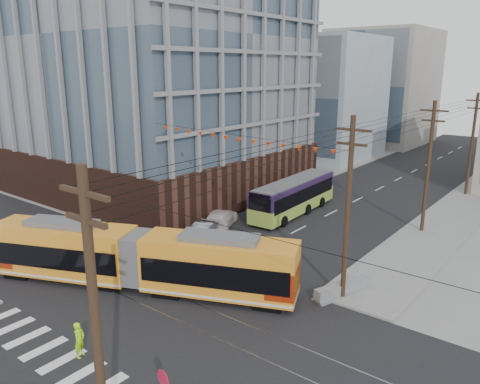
% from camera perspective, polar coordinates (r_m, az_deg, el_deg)
% --- Properties ---
extents(ground, '(160.00, 160.00, 0.00)m').
position_cam_1_polar(ground, '(27.05, -16.21, -15.68)').
color(ground, slate).
extents(office_building, '(30.00, 25.00, 28.60)m').
position_cam_1_polar(office_building, '(54.95, -11.36, 15.48)').
color(office_building, '#381E16').
rests_on(office_building, ground).
extents(bg_bldg_nw_near, '(18.00, 16.00, 18.00)m').
position_cam_1_polar(bg_bldg_nw_near, '(74.72, 8.92, 11.30)').
color(bg_bldg_nw_near, '#8C99A5').
rests_on(bg_bldg_nw_near, ground).
extents(bg_bldg_nw_far, '(16.00, 18.00, 20.00)m').
position_cam_1_polar(bg_bldg_nw_far, '(91.48, 16.93, 12.11)').
color(bg_bldg_nw_far, gray).
rests_on(bg_bldg_nw_far, ground).
extents(utility_pole_near, '(0.30, 0.30, 11.00)m').
position_cam_1_polar(utility_pole_near, '(15.30, -17.00, -17.36)').
color(utility_pole_near, black).
rests_on(utility_pole_near, ground).
extents(streetcar, '(19.45, 10.56, 3.85)m').
position_cam_1_polar(streetcar, '(30.28, -12.25, -7.92)').
color(streetcar, orange).
rests_on(streetcar, ground).
extents(city_bus, '(3.09, 12.01, 3.38)m').
position_cam_1_polar(city_bus, '(44.67, 6.57, -0.51)').
color(city_bus, '#28183A').
rests_on(city_bus, ground).
extents(parked_car_silver, '(2.58, 4.70, 1.47)m').
position_cam_1_polar(parked_car_silver, '(38.39, -4.01, -4.54)').
color(parked_car_silver, gray).
rests_on(parked_car_silver, ground).
extents(parked_car_white, '(4.13, 5.70, 1.53)m').
position_cam_1_polar(parked_car_white, '(40.90, -2.42, -3.23)').
color(parked_car_white, silver).
rests_on(parked_car_white, ground).
extents(parked_car_grey, '(3.07, 5.24, 1.37)m').
position_cam_1_polar(parked_car_grey, '(48.13, 5.24, -0.58)').
color(parked_car_grey, '#5E5F63').
rests_on(parked_car_grey, ground).
extents(pedestrian, '(0.67, 0.78, 1.81)m').
position_cam_1_polar(pedestrian, '(24.69, -19.00, -16.66)').
color(pedestrian, '#A6FA11').
rests_on(pedestrian, ground).
extents(jersey_barrier, '(2.21, 4.08, 0.80)m').
position_cam_1_polar(jersey_barrier, '(29.84, 12.30, -11.50)').
color(jersey_barrier, slate).
rests_on(jersey_barrier, ground).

